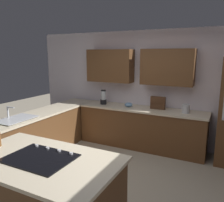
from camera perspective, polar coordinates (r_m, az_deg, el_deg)
name	(u,v)px	position (r m, az deg, el deg)	size (l,w,h in m)	color
ground_plane	(110,185)	(3.91, -0.57, -20.24)	(14.00, 14.00, 0.00)	#9E937F
wall_back	(148,83)	(5.29, 8.88, 4.55)	(6.00, 0.44, 2.60)	silver
lower_cabinets_back	(141,128)	(5.21, 7.16, -6.82)	(2.80, 0.60, 0.86)	brown
countertop_back	(141,109)	(5.09, 7.29, -2.00)	(2.84, 0.64, 0.04)	beige
lower_cabinets_side	(46,132)	(5.11, -16.22, -7.56)	(0.60, 2.90, 0.86)	brown
countertop_side	(45,112)	(4.99, -16.51, -2.67)	(0.64, 2.94, 0.04)	beige
island_base	(42,196)	(3.02, -17.06, -21.66)	(1.76, 0.98, 0.86)	brown
island_top	(40,160)	(2.80, -17.61, -13.90)	(1.84, 1.06, 0.04)	beige
sink_unit	(16,119)	(4.51, -22.92, -4.11)	(0.46, 0.70, 0.23)	#515456
cooktop	(40,158)	(2.80, -17.56, -13.35)	(0.76, 0.56, 0.03)	black
blender	(103,98)	(5.43, -2.16, 0.74)	(0.15, 0.15, 0.34)	black
mixing_bowl	(129,105)	(5.18, 4.16, -0.92)	(0.18, 0.18, 0.10)	#668CB2
spice_rack	(158,103)	(5.03, 11.39, -0.47)	(0.31, 0.11, 0.27)	#472B19
kettle	(186,109)	(4.84, 17.96, -1.83)	(0.15, 0.15, 0.18)	#B7BABF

